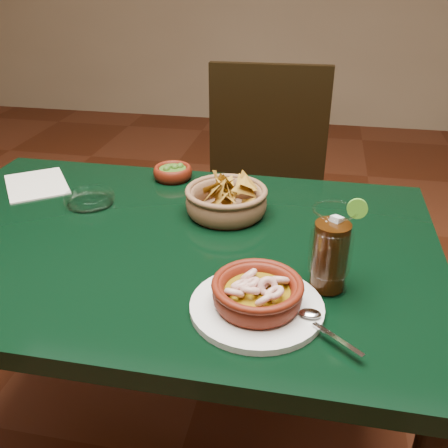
% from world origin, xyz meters
% --- Properties ---
extents(dining_table, '(1.20, 0.80, 0.75)m').
position_xyz_m(dining_table, '(0.00, 0.00, 0.65)').
color(dining_table, black).
rests_on(dining_table, ground).
extents(dining_chair, '(0.47, 0.47, 0.98)m').
position_xyz_m(dining_chair, '(0.14, 0.71, 0.54)').
color(dining_chair, black).
rests_on(dining_chair, ground).
extents(shrimp_plate, '(0.30, 0.24, 0.08)m').
position_xyz_m(shrimp_plate, '(0.24, -0.22, 0.78)').
color(shrimp_plate, silver).
rests_on(shrimp_plate, dining_table).
extents(chip_basket, '(0.23, 0.23, 0.14)m').
position_xyz_m(chip_basket, '(0.11, 0.14, 0.79)').
color(chip_basket, brown).
rests_on(chip_basket, dining_table).
extents(guacamole_ramekin, '(0.13, 0.13, 0.04)m').
position_xyz_m(guacamole_ramekin, '(-0.08, 0.33, 0.77)').
color(guacamole_ramekin, '#4D1308').
rests_on(guacamole_ramekin, dining_table).
extents(cola_drink, '(0.16, 0.16, 0.19)m').
position_xyz_m(cola_drink, '(0.36, -0.12, 0.83)').
color(cola_drink, white).
rests_on(cola_drink, dining_table).
extents(glass_ashtray, '(0.14, 0.14, 0.03)m').
position_xyz_m(glass_ashtray, '(-0.24, 0.13, 0.77)').
color(glass_ashtray, white).
rests_on(glass_ashtray, dining_table).
extents(paper_menu, '(0.24, 0.25, 0.00)m').
position_xyz_m(paper_menu, '(-0.43, 0.21, 0.75)').
color(paper_menu, beige).
rests_on(paper_menu, dining_table).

